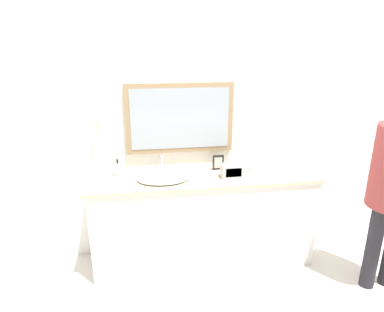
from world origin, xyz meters
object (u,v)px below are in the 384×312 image
Objects in this scene: sink_basin at (163,177)px; picture_frame at (218,162)px; soap_bottle at (118,169)px; appliance_box at (232,171)px.

picture_frame is at bearing 16.41° from sink_basin.
soap_bottle is 1.05m from appliance_box.
appliance_box is at bearing -3.61° from sink_basin.
soap_bottle is 1.12× the size of picture_frame.
sink_basin is 2.35× the size of appliance_box.
sink_basin is 0.63m from appliance_box.
soap_bottle is at bearing 160.46° from sink_basin.
sink_basin is at bearing -19.54° from soap_bottle.
appliance_box is 0.22m from picture_frame.
sink_basin is at bearing 176.39° from appliance_box.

